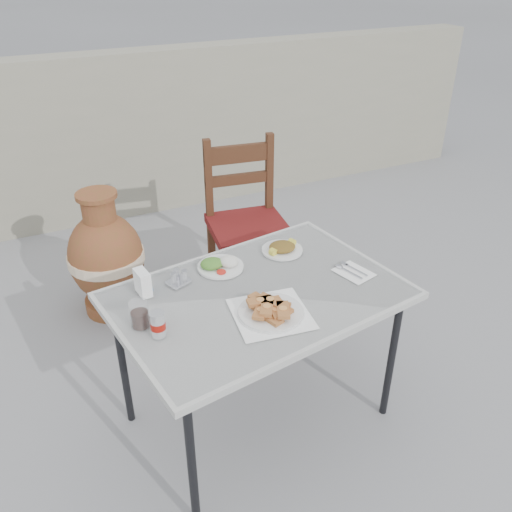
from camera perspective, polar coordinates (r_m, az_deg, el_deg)
name	(u,v)px	position (r m, az deg, el deg)	size (l,w,h in m)	color
ground	(286,428)	(2.52, 3.13, -17.59)	(80.00, 80.00, 0.00)	slate
cafe_table	(258,302)	(2.15, 0.25, -4.85)	(1.22, 0.92, 0.68)	black
pide_plate	(271,308)	(1.99, 1.57, -5.54)	(0.31, 0.31, 0.06)	white
salad_rice_plate	(220,264)	(2.27, -3.82, -0.88)	(0.19, 0.19, 0.05)	silver
salad_chopped_plate	(282,248)	(2.39, 2.77, 0.84)	(0.18, 0.18, 0.04)	silver
soda_can	(158,324)	(1.91, -10.29, -7.08)	(0.05, 0.05, 0.10)	silver
cola_glass	(140,316)	(1.97, -12.15, -6.18)	(0.07, 0.07, 0.10)	white
napkin_holder	(143,283)	(2.14, -11.83, -2.76)	(0.06, 0.09, 0.10)	white
condiment_caddy	(178,279)	(2.19, -8.17, -2.38)	(0.11, 0.10, 0.06)	silver
cutlery_napkin	(351,271)	(2.28, 10.00, -1.58)	(0.15, 0.18, 0.01)	white
chair	(246,222)	(3.06, -1.01, 3.59)	(0.47, 0.47, 0.95)	#3D1B10
terracotta_urn	(106,258)	(3.12, -15.48, -0.18)	(0.42, 0.42, 0.73)	brown
back_wall	(131,135)	(4.25, -13.03, 12.26)	(6.00, 0.25, 1.20)	gray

